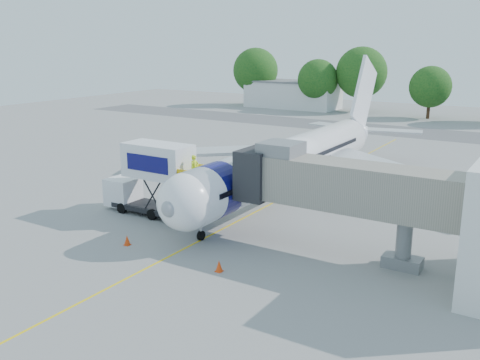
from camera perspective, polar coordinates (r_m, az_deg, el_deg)
The scene contains 14 objects.
ground at distance 43.13m, azimuth 3.28°, elevation -2.59°, with size 160.00×160.00×0.00m, color gray.
guidance_line at distance 43.13m, azimuth 3.28°, elevation -2.58°, with size 0.15×70.00×0.01m, color yellow.
taxiway_strip at distance 81.65m, azimuth 17.68°, elevation 4.89°, with size 120.00×10.00×0.01m, color #59595B.
aircraft at distance 45.94m, azimuth 5.81°, elevation 2.22°, with size 34.17×37.73×11.35m.
jet_bridge at distance 32.56m, azimuth 9.79°, elevation -0.50°, with size 13.90×3.20×6.60m.
catering_hiloader at distance 40.32m, azimuth -9.36°, elevation 0.10°, with size 8.50×2.44×5.50m.
ground_tug at distance 29.09m, azimuth -11.96°, elevation -10.01°, with size 3.67×2.13×1.41m.
safety_cone_a at distance 30.72m, azimuth -2.25°, elevation -9.17°, with size 0.43×0.43×0.68m.
safety_cone_b at distance 35.24m, azimuth -11.95°, elevation -6.31°, with size 0.42×0.42×0.67m.
outbuilding_left at distance 107.87m, azimuth 5.65°, elevation 9.10°, with size 18.40×8.40×5.30m.
tree_a at distance 111.18m, azimuth 1.67°, elevation 11.59°, with size 9.12×9.12×11.62m.
tree_b at distance 102.95m, azimuth 8.30°, elevation 10.55°, with size 7.57×7.57×9.65m.
tree_c at distance 102.74m, azimuth 12.82°, elevation 11.12°, with size 9.37×9.37×11.94m.
tree_d at distance 96.61m, azimuth 19.64°, elevation 9.34°, with size 6.95×6.95×8.87m.
Camera 1 is at (19.71, -36.23, 12.64)m, focal length 40.00 mm.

